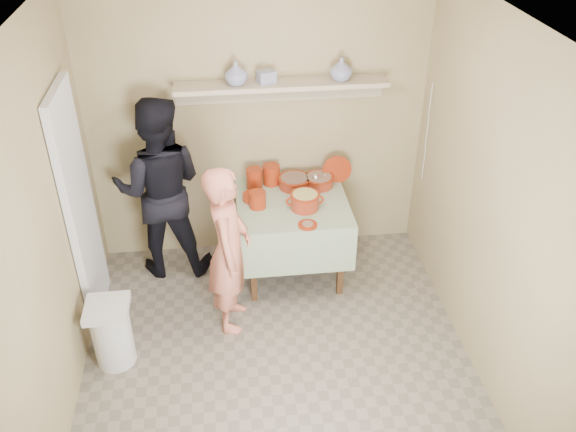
{
  "coord_description": "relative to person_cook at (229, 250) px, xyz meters",
  "views": [
    {
      "loc": [
        -0.33,
        -3.23,
        3.54
      ],
      "look_at": [
        0.15,
        0.75,
        0.95
      ],
      "focal_mm": 38.0,
      "sensor_mm": 36.0,
      "label": 1
    }
  ],
  "objects": [
    {
      "name": "ladle",
      "position": [
        0.82,
        0.81,
        0.15
      ],
      "size": [
        0.08,
        0.26,
        0.19
      ],
      "color": "silver",
      "rests_on": "cazuela_meat_b"
    },
    {
      "name": "serving_table",
      "position": [
        0.58,
        0.62,
        -0.08
      ],
      "size": [
        0.97,
        0.97,
        0.76
      ],
      "color": "#4C2D16",
      "rests_on": "ground"
    },
    {
      "name": "vase_right",
      "position": [
        1.03,
        0.95,
        1.09
      ],
      "size": [
        0.19,
        0.19,
        0.2
      ],
      "primitive_type": "imported",
      "rotation": [
        0.0,
        0.0,
        -0.02
      ],
      "color": "navy",
      "rests_on": "wall_shelf"
    },
    {
      "name": "cazuela_meat_b",
      "position": [
        0.85,
        0.85,
        0.09
      ],
      "size": [
        0.28,
        0.28,
        0.1
      ],
      "color": "maroon",
      "rests_on": "serving_table"
    },
    {
      "name": "ceramic_box",
      "position": [
        0.4,
        0.96,
        1.05
      ],
      "size": [
        0.17,
        0.14,
        0.1
      ],
      "primitive_type": "cube",
      "rotation": [
        0.0,
        0.0,
        0.3
      ],
      "color": "navy",
      "rests_on": "wall_shelf"
    },
    {
      "name": "vase_left",
      "position": [
        0.15,
        0.95,
        1.09
      ],
      "size": [
        0.27,
        0.27,
        0.2
      ],
      "primitive_type": "imported",
      "rotation": [
        0.0,
        0.0,
        0.81
      ],
      "color": "navy",
      "rests_on": "wall_shelf"
    },
    {
      "name": "cazuela_rice",
      "position": [
        0.67,
        0.48,
        0.12
      ],
      "size": [
        0.33,
        0.25,
        0.14
      ],
      "color": "maroon",
      "rests_on": "serving_table"
    },
    {
      "name": "ground",
      "position": [
        0.33,
        -0.66,
        -0.73
      ],
      "size": [
        3.5,
        3.5,
        0.0
      ],
      "primitive_type": "plane",
      "color": "#746A5B",
      "rests_on": "ground"
    },
    {
      "name": "propped_lid",
      "position": [
        1.03,
        0.91,
        0.15
      ],
      "size": [
        0.27,
        0.07,
        0.27
      ],
      "primitive_type": "cylinder",
      "rotation": [
        1.47,
        0.0,
        -0.1
      ],
      "color": "maroon",
      "rests_on": "serving_table"
    },
    {
      "name": "wall_shelf",
      "position": [
        0.53,
        0.99,
        0.95
      ],
      "size": [
        1.8,
        0.25,
        0.21
      ],
      "color": "tan",
      "rests_on": "room_shell"
    },
    {
      "name": "person_cook",
      "position": [
        0.0,
        0.0,
        0.0
      ],
      "size": [
        0.41,
        0.57,
        1.45
      ],
      "primitive_type": "imported",
      "rotation": [
        0.0,
        0.0,
        1.44
      ],
      "color": "#CC6F58",
      "rests_on": "ground"
    },
    {
      "name": "plate_stack_b",
      "position": [
        0.43,
        0.94,
        0.13
      ],
      "size": [
        0.15,
        0.15,
        0.19
      ],
      "primitive_type": "cylinder",
      "color": "maroon",
      "rests_on": "serving_table"
    },
    {
      "name": "cazuela_meat_a",
      "position": [
        0.63,
        0.86,
        0.09
      ],
      "size": [
        0.3,
        0.3,
        0.1
      ],
      "color": "maroon",
      "rests_on": "serving_table"
    },
    {
      "name": "empty_bowl",
      "position": [
        0.24,
        0.68,
        0.06
      ],
      "size": [
        0.19,
        0.19,
        0.06
      ],
      "primitive_type": "cylinder",
      "color": "maroon",
      "rests_on": "serving_table"
    },
    {
      "name": "tile_panel",
      "position": [
        -1.13,
        0.29,
        0.27
      ],
      "size": [
        0.06,
        0.7,
        2.0
      ],
      "primitive_type": "cube",
      "color": "silver",
      "rests_on": "ground"
    },
    {
      "name": "front_plate",
      "position": [
        0.66,
        0.21,
        0.05
      ],
      "size": [
        0.16,
        0.16,
        0.03
      ],
      "color": "maroon",
      "rests_on": "serving_table"
    },
    {
      "name": "bowl_stack",
      "position": [
        0.27,
        0.55,
        0.11
      ],
      "size": [
        0.15,
        0.15,
        0.15
      ],
      "primitive_type": "cylinder",
      "color": "maroon",
      "rests_on": "serving_table"
    },
    {
      "name": "room_shell",
      "position": [
        0.33,
        -0.66,
        0.88
      ],
      "size": [
        3.04,
        3.54,
        2.62
      ],
      "color": "tan",
      "rests_on": "ground"
    },
    {
      "name": "person_helper",
      "position": [
        -0.57,
        0.82,
        0.12
      ],
      "size": [
        0.86,
        0.69,
        1.69
      ],
      "primitive_type": "imported",
      "rotation": [
        0.0,
        0.0,
        -3.2
      ],
      "color": "black",
      "rests_on": "ground"
    },
    {
      "name": "trash_bin",
      "position": [
        -0.92,
        -0.36,
        -0.44
      ],
      "size": [
        0.32,
        0.32,
        0.56
      ],
      "color": "silver",
      "rests_on": "ground"
    },
    {
      "name": "electrical_cord",
      "position": [
        1.8,
        0.82,
        0.52
      ],
      "size": [
        0.01,
        0.05,
        0.9
      ],
      "color": "silver",
      "rests_on": "wall_shelf"
    },
    {
      "name": "plate_stack_a",
      "position": [
        0.27,
        0.88,
        0.13
      ],
      "size": [
        0.14,
        0.14,
        0.19
      ],
      "primitive_type": "cylinder",
      "color": "maroon",
      "rests_on": "serving_table"
    }
  ]
}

